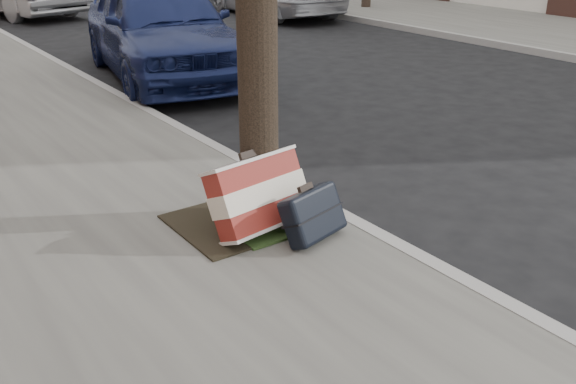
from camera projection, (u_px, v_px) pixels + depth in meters
ground at (537, 226)px, 4.97m from camera, size 120.00×120.00×0.00m
dirt_patch at (235, 222)px, 4.74m from camera, size 0.85×0.85×0.02m
suitcase_red at (259, 194)px, 4.54m from camera, size 0.77×0.49×0.55m
suitcase_navy at (313, 214)px, 4.44m from camera, size 0.55×0.40×0.39m
car_near_front at (162, 27)px, 9.30m from camera, size 2.54×4.56×1.47m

